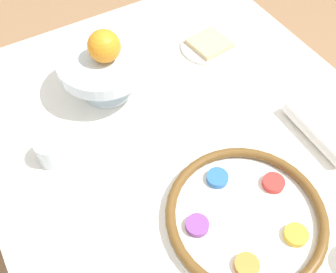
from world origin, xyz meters
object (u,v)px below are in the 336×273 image
(seder_plate, at_px, (246,216))
(cup_near, at_px, (52,150))
(orange_fruit, at_px, (104,46))
(bread_plate, at_px, (209,45))
(napkin_roll, at_px, (316,132))
(fruit_stand, at_px, (103,66))

(seder_plate, height_order, cup_near, cup_near)
(seder_plate, height_order, orange_fruit, orange_fruit)
(seder_plate, xyz_separation_m, bread_plate, (0.45, -0.22, -0.01))
(seder_plate, bearing_deg, orange_fruit, 10.22)
(seder_plate, relative_size, cup_near, 4.75)
(seder_plate, distance_m, bread_plate, 0.50)
(orange_fruit, height_order, napkin_roll, orange_fruit)
(seder_plate, relative_size, fruit_stand, 1.47)
(orange_fruit, xyz_separation_m, napkin_roll, (-0.35, -0.33, -0.12))
(napkin_roll, bearing_deg, cup_near, 65.43)
(seder_plate, relative_size, orange_fruit, 4.23)
(cup_near, bearing_deg, orange_fruit, -58.44)
(fruit_stand, xyz_separation_m, cup_near, (-0.12, 0.18, -0.05))
(seder_plate, relative_size, napkin_roll, 1.72)
(fruit_stand, relative_size, napkin_roll, 1.17)
(napkin_roll, xyz_separation_m, cup_near, (0.24, 0.52, 0.01))
(orange_fruit, distance_m, napkin_roll, 0.50)
(orange_fruit, bearing_deg, bread_plate, -86.37)
(bread_plate, bearing_deg, orange_fruit, 93.63)
(fruit_stand, relative_size, bread_plate, 1.35)
(bread_plate, xyz_separation_m, napkin_roll, (-0.37, -0.03, 0.01))
(orange_fruit, xyz_separation_m, bread_plate, (0.02, -0.30, -0.14))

